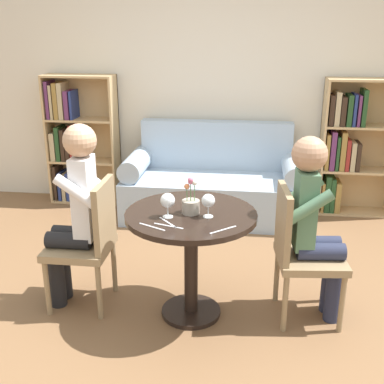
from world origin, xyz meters
name	(u,v)px	position (x,y,z in m)	size (l,w,h in m)	color
ground_plane	(191,313)	(0.00, 0.00, 0.00)	(16.00, 16.00, 0.00)	brown
back_wall	(219,77)	(0.00, 2.24, 1.35)	(5.20, 0.05, 2.70)	silver
round_table	(191,237)	(0.00, 0.00, 0.57)	(0.84, 0.84, 0.74)	black
couch	(214,186)	(0.00, 1.82, 0.31)	(1.78, 0.80, 0.92)	#9EB2C6
bookshelf_left	(76,140)	(-1.52, 2.08, 0.68)	(0.74, 0.28, 1.37)	tan
bookshelf_right	(349,147)	(1.34, 2.08, 0.69)	(0.74, 0.28, 1.37)	tan
chair_left	(89,239)	(-0.70, 0.05, 0.49)	(0.42, 0.42, 0.90)	#937A56
chair_right	(300,249)	(0.70, 0.07, 0.49)	(0.46, 0.46, 0.90)	#937A56
person_left	(75,211)	(-0.78, 0.05, 0.69)	(0.42, 0.34, 1.28)	black
person_right	(315,223)	(0.78, 0.08, 0.67)	(0.44, 0.37, 1.23)	#282D47
wine_glass_left	(168,201)	(-0.13, -0.09, 0.84)	(0.09, 0.09, 0.16)	white
wine_glass_right	(208,201)	(0.11, -0.06, 0.84)	(0.08, 0.08, 0.15)	white
flower_vase	(190,203)	(0.00, -0.01, 0.80)	(0.11, 0.11, 0.24)	#9E9384
knife_left_setting	(168,222)	(-0.12, -0.18, 0.74)	(0.13, 0.15, 0.00)	silver
fork_left_setting	(169,226)	(-0.10, -0.23, 0.74)	(0.18, 0.07, 0.00)	silver
knife_right_setting	(152,227)	(-0.20, -0.25, 0.74)	(0.17, 0.10, 0.00)	silver
fork_right_setting	(223,230)	(0.22, -0.24, 0.74)	(0.15, 0.13, 0.00)	silver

